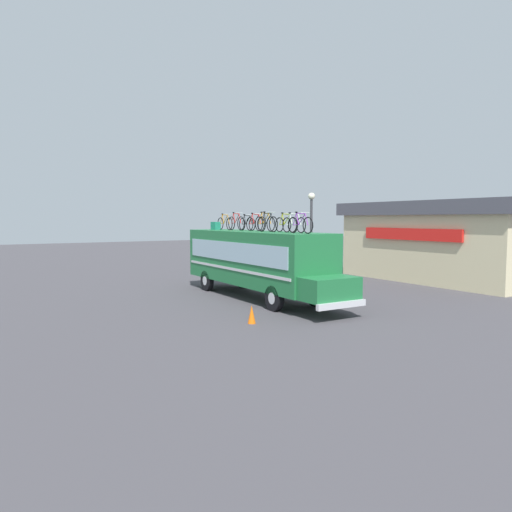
{
  "coord_description": "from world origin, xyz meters",
  "views": [
    {
      "loc": [
        19.9,
        -11.89,
        3.88
      ],
      "look_at": [
        0.16,
        0.0,
        2.06
      ],
      "focal_mm": 33.2,
      "sensor_mm": 36.0,
      "label": 1
    }
  ],
  "objects": [
    {
      "name": "rooftop_bicycle_3",
      "position": [
        -1.45,
        0.42,
        3.62
      ],
      "size": [
        1.68,
        0.44,
        0.86
      ],
      "color": "black",
      "rests_on": "bus"
    },
    {
      "name": "rooftop_bicycle_6",
      "position": [
        1.21,
        -0.01,
        3.66
      ],
      "size": [
        1.74,
        0.44,
        0.96
      ],
      "color": "black",
      "rests_on": "bus"
    },
    {
      "name": "street_lamp",
      "position": [
        -1.33,
        4.53,
        3.48
      ],
      "size": [
        0.39,
        0.39,
        5.33
      ],
      "color": "#38383D",
      "rests_on": "ground"
    },
    {
      "name": "rooftop_bicycle_5",
      "position": [
        0.34,
        0.39,
        3.66
      ],
      "size": [
        1.81,
        0.44,
        0.96
      ],
      "color": "black",
      "rests_on": "bus"
    },
    {
      "name": "traffic_cone",
      "position": [
        5.0,
        -3.1,
        0.34
      ],
      "size": [
        0.3,
        0.3,
        0.68
      ],
      "primitive_type": "cone",
      "color": "orange",
      "rests_on": "ground"
    },
    {
      "name": "rooftop_bicycle_2",
      "position": [
        -2.34,
        0.27,
        3.67
      ],
      "size": [
        1.77,
        0.44,
        0.97
      ],
      "color": "black",
      "rests_on": "bus"
    },
    {
      "name": "rooftop_bicycle_8",
      "position": [
        2.99,
        0.22,
        3.64
      ],
      "size": [
        1.75,
        0.44,
        0.9
      ],
      "color": "black",
      "rests_on": "bus"
    },
    {
      "name": "roadside_building",
      "position": [
        0.53,
        14.17,
        2.53
      ],
      "size": [
        12.82,
        7.83,
        4.94
      ],
      "color": "beige",
      "rests_on": "ground"
    },
    {
      "name": "rooftop_bicycle_7",
      "position": [
        2.19,
        0.36,
        3.64
      ],
      "size": [
        1.7,
        0.44,
        0.91
      ],
      "color": "black",
      "rests_on": "bus"
    },
    {
      "name": "rooftop_bicycle_4",
      "position": [
        -0.57,
        0.39,
        3.65
      ],
      "size": [
        1.79,
        0.44,
        0.92
      ],
      "color": "black",
      "rests_on": "bus"
    },
    {
      "name": "bus",
      "position": [
        0.23,
        -0.0,
        1.92
      ],
      "size": [
        11.6,
        2.52,
        3.26
      ],
      "color": "#1E6B38",
      "rests_on": "ground"
    },
    {
      "name": "rooftop_bicycle_1",
      "position": [
        -3.28,
        0.07,
        3.64
      ],
      "size": [
        1.75,
        0.44,
        0.91
      ],
      "color": "black",
      "rests_on": "bus"
    },
    {
      "name": "luggage_bag_1",
      "position": [
        -4.07,
        -0.1,
        3.48
      ],
      "size": [
        0.6,
        0.35,
        0.44
      ],
      "primitive_type": "cube",
      "color": "#1E7F66",
      "rests_on": "bus"
    },
    {
      "name": "ground_plane",
      "position": [
        0.0,
        0.0,
        0.0
      ],
      "size": [
        120.0,
        120.0,
        0.0
      ],
      "primitive_type": "plane",
      "color": "#423F44"
    },
    {
      "name": "rooftop_bicycle_9",
      "position": [
        3.96,
        -0.13,
        3.64
      ],
      "size": [
        1.72,
        0.44,
        0.92
      ],
      "color": "black",
      "rests_on": "bus"
    }
  ]
}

